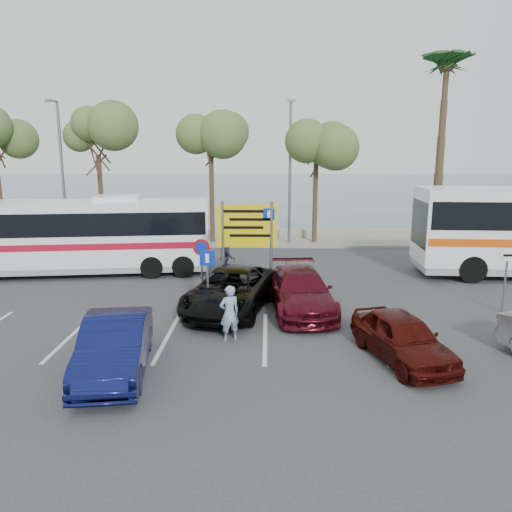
{
  "coord_description": "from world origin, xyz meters",
  "views": [
    {
      "loc": [
        1.76,
        -15.0,
        5.42
      ],
      "look_at": [
        1.33,
        3.0,
        1.61
      ],
      "focal_mm": 35.0,
      "sensor_mm": 36.0,
      "label": 1
    }
  ],
  "objects_px": {
    "suv_black": "(231,290)",
    "street_lamp_right": "(290,166)",
    "pedestrian_near": "(229,313)",
    "car_maroon": "(301,291)",
    "direction_sign": "(247,233)",
    "car_blue": "(115,345)",
    "pedestrian_far": "(227,257)",
    "coach_bus_left": "(81,239)",
    "car_red": "(402,337)",
    "street_lamp_left": "(61,165)"
  },
  "relations": [
    {
      "from": "suv_black",
      "to": "street_lamp_right",
      "type": "bearing_deg",
      "value": 90.74
    },
    {
      "from": "suv_black",
      "to": "pedestrian_near",
      "type": "height_order",
      "value": "pedestrian_near"
    },
    {
      "from": "street_lamp_right",
      "to": "car_maroon",
      "type": "xyz_separation_m",
      "value": [
        -0.1,
        -12.02,
        -3.89
      ]
    },
    {
      "from": "direction_sign",
      "to": "suv_black",
      "type": "bearing_deg",
      "value": -106.55
    },
    {
      "from": "car_blue",
      "to": "suv_black",
      "type": "height_order",
      "value": "suv_black"
    },
    {
      "from": "pedestrian_near",
      "to": "direction_sign",
      "type": "bearing_deg",
      "value": -121.57
    },
    {
      "from": "car_maroon",
      "to": "pedestrian_near",
      "type": "bearing_deg",
      "value": -133.79
    },
    {
      "from": "car_blue",
      "to": "pedestrian_far",
      "type": "bearing_deg",
      "value": 70.0
    },
    {
      "from": "coach_bus_left",
      "to": "car_blue",
      "type": "distance_m",
      "value": 11.0
    },
    {
      "from": "car_maroon",
      "to": "suv_black",
      "type": "xyz_separation_m",
      "value": [
        -2.4,
        0.0,
        0.01
      ]
    },
    {
      "from": "coach_bus_left",
      "to": "car_blue",
      "type": "xyz_separation_m",
      "value": [
        4.5,
        -10.0,
        -0.91
      ]
    },
    {
      "from": "street_lamp_right",
      "to": "car_red",
      "type": "height_order",
      "value": "street_lamp_right"
    },
    {
      "from": "car_maroon",
      "to": "pedestrian_far",
      "type": "height_order",
      "value": "pedestrian_far"
    },
    {
      "from": "street_lamp_right",
      "to": "car_red",
      "type": "relative_size",
      "value": 2.15
    },
    {
      "from": "street_lamp_left",
      "to": "coach_bus_left",
      "type": "height_order",
      "value": "street_lamp_left"
    },
    {
      "from": "street_lamp_left",
      "to": "car_maroon",
      "type": "relative_size",
      "value": 1.64
    },
    {
      "from": "coach_bus_left",
      "to": "suv_black",
      "type": "bearing_deg",
      "value": -35.54
    },
    {
      "from": "street_lamp_left",
      "to": "suv_black",
      "type": "bearing_deg",
      "value": -48.86
    },
    {
      "from": "direction_sign",
      "to": "car_blue",
      "type": "height_order",
      "value": "direction_sign"
    },
    {
      "from": "pedestrian_near",
      "to": "pedestrian_far",
      "type": "height_order",
      "value": "pedestrian_far"
    },
    {
      "from": "street_lamp_left",
      "to": "street_lamp_right",
      "type": "relative_size",
      "value": 1.0
    },
    {
      "from": "car_red",
      "to": "coach_bus_left",
      "type": "bearing_deg",
      "value": 126.57
    },
    {
      "from": "street_lamp_right",
      "to": "coach_bus_left",
      "type": "bearing_deg",
      "value": -143.54
    },
    {
      "from": "pedestrian_far",
      "to": "direction_sign",
      "type": "bearing_deg",
      "value": -165.71
    },
    {
      "from": "coach_bus_left",
      "to": "street_lamp_right",
      "type": "bearing_deg",
      "value": 36.46
    },
    {
      "from": "street_lamp_left",
      "to": "suv_black",
      "type": "xyz_separation_m",
      "value": [
        10.5,
        -12.02,
        -3.88
      ]
    },
    {
      "from": "direction_sign",
      "to": "street_lamp_left",
      "type": "bearing_deg",
      "value": 136.83
    },
    {
      "from": "pedestrian_far",
      "to": "car_blue",
      "type": "bearing_deg",
      "value": 164.69
    },
    {
      "from": "coach_bus_left",
      "to": "pedestrian_near",
      "type": "xyz_separation_m",
      "value": [
        7.17,
        -7.8,
        -0.79
      ]
    },
    {
      "from": "street_lamp_right",
      "to": "pedestrian_near",
      "type": "bearing_deg",
      "value": -98.94
    },
    {
      "from": "direction_sign",
      "to": "car_red",
      "type": "xyz_separation_m",
      "value": [
        4.3,
        -5.78,
        -1.8
      ]
    },
    {
      "from": "car_blue",
      "to": "pedestrian_far",
      "type": "relative_size",
      "value": 2.45
    },
    {
      "from": "car_red",
      "to": "suv_black",
      "type": "relative_size",
      "value": 0.72
    },
    {
      "from": "car_blue",
      "to": "suv_black",
      "type": "distance_m",
      "value": 5.59
    },
    {
      "from": "car_maroon",
      "to": "pedestrian_near",
      "type": "height_order",
      "value": "pedestrian_near"
    },
    {
      "from": "pedestrian_near",
      "to": "car_blue",
      "type": "bearing_deg",
      "value": 12.26
    },
    {
      "from": "suv_black",
      "to": "car_blue",
      "type": "bearing_deg",
      "value": -104.07
    },
    {
      "from": "car_maroon",
      "to": "suv_black",
      "type": "relative_size",
      "value": 0.94
    },
    {
      "from": "suv_black",
      "to": "pedestrian_near",
      "type": "xyz_separation_m",
      "value": [
        0.17,
        -2.8,
        0.1
      ]
    },
    {
      "from": "street_lamp_right",
      "to": "suv_black",
      "type": "bearing_deg",
      "value": -101.75
    },
    {
      "from": "suv_black",
      "to": "pedestrian_far",
      "type": "height_order",
      "value": "pedestrian_far"
    },
    {
      "from": "car_maroon",
      "to": "car_red",
      "type": "xyz_separation_m",
      "value": [
        2.4,
        -4.09,
        -0.07
      ]
    },
    {
      "from": "car_blue",
      "to": "pedestrian_near",
      "type": "distance_m",
      "value": 3.46
    },
    {
      "from": "coach_bus_left",
      "to": "car_red",
      "type": "relative_size",
      "value": 3.07
    },
    {
      "from": "car_blue",
      "to": "car_red",
      "type": "height_order",
      "value": "car_blue"
    },
    {
      "from": "pedestrian_near",
      "to": "street_lamp_left",
      "type": "bearing_deg",
      "value": -81.54
    },
    {
      "from": "street_lamp_right",
      "to": "pedestrian_near",
      "type": "relative_size",
      "value": 4.85
    },
    {
      "from": "coach_bus_left",
      "to": "car_red",
      "type": "bearing_deg",
      "value": -37.6
    },
    {
      "from": "car_blue",
      "to": "street_lamp_right",
      "type": "bearing_deg",
      "value": 65.19
    },
    {
      "from": "street_lamp_right",
      "to": "suv_black",
      "type": "distance_m",
      "value": 12.87
    }
  ]
}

